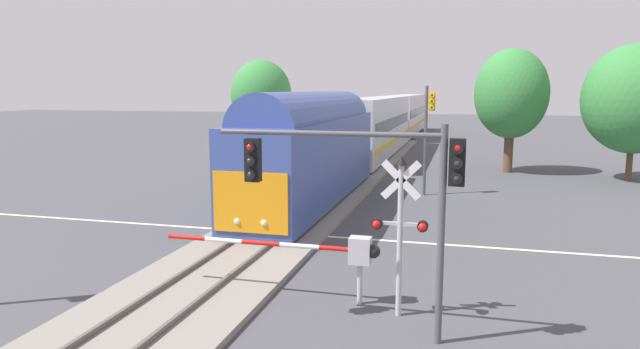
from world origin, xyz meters
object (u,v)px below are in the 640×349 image
object	(u,v)px
traffic_signal_near_right	(371,177)
crossing_signal_mast	(400,220)
traffic_signal_far_side	(428,123)
crossing_gate_near	(334,251)
oak_behind_train	(261,95)
oak_far_right	(511,94)
commuter_train	(379,123)
crossing_gate_far	(241,171)
maple_right_background	(635,99)

from	to	relation	value
traffic_signal_near_right	crossing_signal_mast	bearing A→B (deg)	68.03
crossing_signal_mast	traffic_signal_far_side	size ratio (longest dim) A/B	0.69
crossing_gate_near	oak_behind_train	xyz separation A→B (m)	(-11.48, 25.19, 3.81)
traffic_signal_near_right	oak_far_right	world-z (taller)	oak_far_right
traffic_signal_near_right	oak_behind_train	size ratio (longest dim) A/B	0.71
crossing_gate_near	oak_far_right	world-z (taller)	oak_far_right
crossing_signal_mast	oak_behind_train	world-z (taller)	oak_behind_train
commuter_train	crossing_gate_far	bearing A→B (deg)	-101.03
crossing_gate_far	oak_behind_train	size ratio (longest dim) A/B	0.72
crossing_signal_mast	maple_right_background	world-z (taller)	maple_right_background
traffic_signal_far_side	oak_far_right	size ratio (longest dim) A/B	0.70
crossing_gate_far	traffic_signal_far_side	distance (m)	10.13
traffic_signal_far_side	crossing_signal_mast	bearing A→B (deg)	-88.50
oak_behind_train	oak_far_right	xyz separation A→B (m)	(17.59, 0.46, 0.08)
crossing_gate_far	crossing_signal_mast	bearing A→B (deg)	-53.60
oak_behind_train	crossing_signal_mast	bearing A→B (deg)	-62.75
crossing_gate_far	maple_right_background	bearing A→B (deg)	27.75
crossing_gate_far	oak_behind_train	xyz separation A→B (m)	(-3.54, 12.55, 3.81)
commuter_train	oak_far_right	size ratio (longest dim) A/B	7.54
crossing_gate_far	maple_right_background	size ratio (longest dim) A/B	0.67
crossing_gate_far	traffic_signal_near_right	size ratio (longest dim) A/B	1.01
maple_right_background	commuter_train	bearing A→B (deg)	150.40
commuter_train	crossing_gate_near	size ratio (longest dim) A/B	10.30
commuter_train	crossing_gate_far	distance (m)	21.10
crossing_gate_near	maple_right_background	size ratio (longest dim) A/B	0.73
commuter_train	crossing_gate_near	world-z (taller)	commuter_train
oak_behind_train	traffic_signal_far_side	bearing A→B (deg)	-36.06
crossing_gate_near	crossing_signal_mast	world-z (taller)	crossing_signal_mast
commuter_train	oak_far_right	bearing A→B (deg)	-37.40
maple_right_background	oak_far_right	bearing A→B (deg)	164.14
oak_behind_train	maple_right_background	size ratio (longest dim) A/B	0.93
crossing_gate_far	traffic_signal_far_side	bearing A→B (deg)	19.11
crossing_signal_mast	oak_far_right	world-z (taller)	oak_far_right
commuter_train	traffic_signal_near_right	xyz separation A→B (m)	(5.16, -35.12, 0.95)
maple_right_background	oak_far_right	size ratio (longest dim) A/B	1.00
crossing_gate_far	traffic_signal_far_side	xyz separation A→B (m)	(9.28, 3.22, 2.47)
traffic_signal_far_side	maple_right_background	bearing A→B (deg)	33.77
commuter_train	crossing_signal_mast	distance (m)	34.31
traffic_signal_far_side	maple_right_background	xyz separation A→B (m)	(11.70, 7.82, 1.15)
crossing_signal_mast	traffic_signal_near_right	distance (m)	1.86
traffic_signal_far_side	maple_right_background	distance (m)	14.12
crossing_gate_near	traffic_signal_far_side	bearing A→B (deg)	85.17
oak_far_right	crossing_gate_near	bearing A→B (deg)	-103.39
crossing_gate_far	traffic_signal_far_side	size ratio (longest dim) A/B	0.97
commuter_train	crossing_gate_far	size ratio (longest dim) A/B	11.21
crossing_signal_mast	traffic_signal_far_side	bearing A→B (deg)	91.50
commuter_train	oak_far_right	xyz separation A→B (m)	(10.02, -7.66, 2.55)
crossing_signal_mast	maple_right_background	bearing A→B (deg)	65.03
traffic_signal_near_right	oak_far_right	bearing A→B (deg)	79.97
traffic_signal_near_right	maple_right_background	world-z (taller)	maple_right_background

